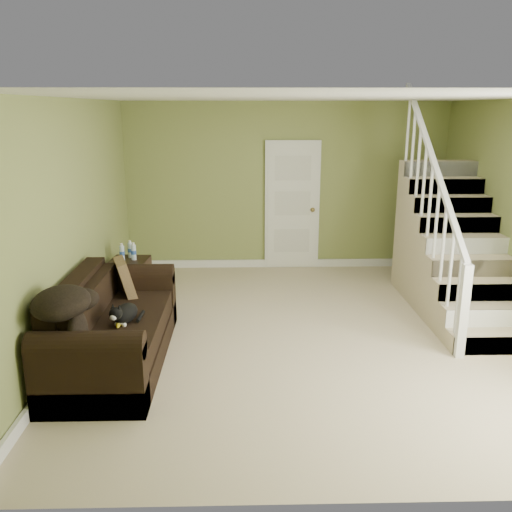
{
  "coord_description": "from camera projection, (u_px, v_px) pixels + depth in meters",
  "views": [
    {
      "loc": [
        -0.68,
        -5.72,
        2.5
      ],
      "look_at": [
        -0.53,
        0.28,
        0.85
      ],
      "focal_mm": 38.0,
      "sensor_mm": 36.0,
      "label": 1
    }
  ],
  "objects": [
    {
      "name": "throw_pillow",
      "position": [
        125.0,
        278.0,
        6.05
      ],
      "size": [
        0.33,
        0.47,
        0.44
      ],
      "primitive_type": "cube",
      "rotation": [
        0.0,
        -0.24,
        0.32
      ],
      "color": "#4F301F",
      "rests_on": "sofa"
    },
    {
      "name": "sofa",
      "position": [
        111.0,
        331.0,
        5.44
      ],
      "size": [
        0.95,
        2.2,
        0.87
      ],
      "color": "black",
      "rests_on": "floor"
    },
    {
      "name": "door",
      "position": [
        292.0,
        206.0,
        8.54
      ],
      "size": [
        0.86,
        0.12,
        2.02
      ],
      "color": "white",
      "rests_on": "floor"
    },
    {
      "name": "wall_back",
      "position": [
        286.0,
        187.0,
        8.5
      ],
      "size": [
        5.0,
        0.04,
        2.6
      ],
      "primitive_type": "cube",
      "color": "olive",
      "rests_on": "floor"
    },
    {
      "name": "baseboard_left",
      "position": [
        85.0,
        331.0,
        6.11
      ],
      "size": [
        0.04,
        5.5,
        0.12
      ],
      "primitive_type": "cube",
      "color": "white",
      "rests_on": "floor"
    },
    {
      "name": "floor",
      "position": [
        303.0,
        334.0,
        6.19
      ],
      "size": [
        5.0,
        5.5,
        0.01
      ],
      "primitive_type": "cube",
      "color": "#C7B38F",
      "rests_on": "ground"
    },
    {
      "name": "cat",
      "position": [
        125.0,
        314.0,
        5.25
      ],
      "size": [
        0.28,
        0.52,
        0.25
      ],
      "rotation": [
        0.0,
        0.0,
        -0.29
      ],
      "color": "black",
      "rests_on": "sofa"
    },
    {
      "name": "throw_blanket",
      "position": [
        61.0,
        303.0,
        4.59
      ],
      "size": [
        0.57,
        0.69,
        0.26
      ],
      "primitive_type": "ellipsoid",
      "rotation": [
        0.0,
        0.0,
        -0.16
      ],
      "color": "black",
      "rests_on": "sofa"
    },
    {
      "name": "staircase",
      "position": [
        450.0,
        256.0,
        7.0
      ],
      "size": [
        1.0,
        2.51,
        2.82
      ],
      "color": "#C7B38F",
      "rests_on": "floor"
    },
    {
      "name": "wall_front",
      "position": [
        359.0,
        318.0,
        3.19
      ],
      "size": [
        5.0,
        0.04,
        2.6
      ],
      "primitive_type": "cube",
      "color": "olive",
      "rests_on": "floor"
    },
    {
      "name": "banana",
      "position": [
        118.0,
        324.0,
        5.19
      ],
      "size": [
        0.06,
        0.17,
        0.05
      ],
      "primitive_type": "ellipsoid",
      "rotation": [
        0.0,
        0.0,
        0.11
      ],
      "color": "yellow",
      "rests_on": "sofa"
    },
    {
      "name": "wall_left",
      "position": [
        73.0,
        224.0,
        5.78
      ],
      "size": [
        0.04,
        5.5,
        2.6
      ],
      "primitive_type": "cube",
      "color": "olive",
      "rests_on": "floor"
    },
    {
      "name": "baseboard_back",
      "position": [
        285.0,
        263.0,
        8.8
      ],
      "size": [
        5.0,
        0.04,
        0.12
      ],
      "primitive_type": "cube",
      "color": "white",
      "rests_on": "floor"
    },
    {
      "name": "ceiling",
      "position": [
        309.0,
        97.0,
        5.5
      ],
      "size": [
        5.0,
        5.5,
        0.01
      ],
      "primitive_type": "cube",
      "color": "white",
      "rests_on": "wall_back"
    },
    {
      "name": "side_table",
      "position": [
        131.0,
        279.0,
        7.19
      ],
      "size": [
        0.51,
        0.51,
        0.8
      ],
      "rotation": [
        0.0,
        0.0,
        -0.07
      ],
      "color": "black",
      "rests_on": "floor"
    }
  ]
}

